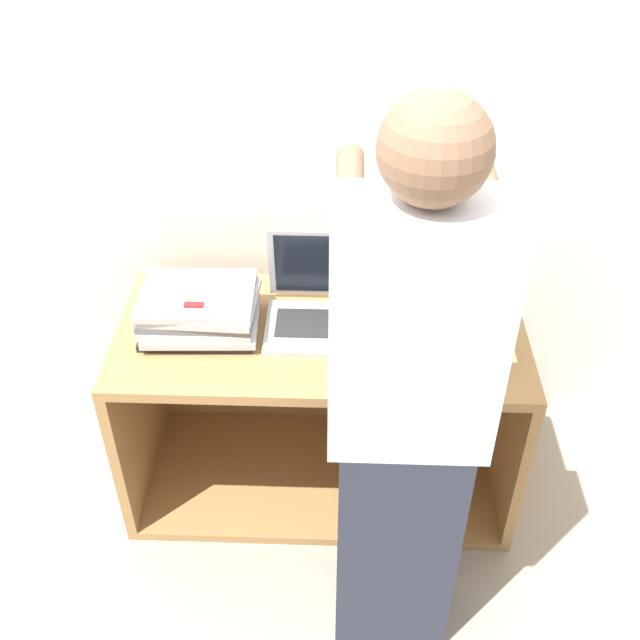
# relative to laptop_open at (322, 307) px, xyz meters

# --- Properties ---
(ground_plane) EXTENTS (12.00, 12.00, 0.00)m
(ground_plane) POSITION_rel_laptop_open_xyz_m (0.00, -0.38, -0.78)
(ground_plane) COLOR #9E9384
(wall_back) EXTENTS (8.00, 0.05, 2.40)m
(wall_back) POSITION_rel_laptop_open_xyz_m (0.00, 0.37, 0.42)
(wall_back) COLOR silver
(wall_back) RESTS_ON ground_plane
(cart) EXTENTS (1.35, 0.65, 0.72)m
(cart) POSITION_rel_laptop_open_xyz_m (0.00, 0.02, -0.42)
(cart) COLOR #A87A47
(cart) RESTS_ON ground_plane
(laptop_open) EXTENTS (0.37, 0.32, 0.29)m
(laptop_open) POSITION_rel_laptop_open_xyz_m (0.00, 0.00, 0.00)
(laptop_open) COLOR #B7B7BC
(laptop_open) RESTS_ON cart
(laptop_stack_left) EXTENTS (0.39, 0.30, 0.14)m
(laptop_stack_left) POSITION_rel_laptop_open_xyz_m (-0.40, -0.05, 0.01)
(laptop_stack_left) COLOR #232326
(laptop_stack_left) RESTS_ON cart
(laptop_stack_right) EXTENTS (0.40, 0.30, 0.07)m
(laptop_stack_right) POSITION_rel_laptop_open_xyz_m (0.40, -0.05, -0.02)
(laptop_stack_right) COLOR slate
(laptop_stack_right) RESTS_ON cart
(person) EXTENTS (0.40, 0.54, 1.75)m
(person) POSITION_rel_laptop_open_xyz_m (0.24, -0.63, 0.11)
(person) COLOR #2D3342
(person) RESTS_ON ground_plane
(inventory_tag) EXTENTS (0.06, 0.02, 0.01)m
(inventory_tag) POSITION_rel_laptop_open_xyz_m (-0.40, -0.12, 0.09)
(inventory_tag) COLOR red
(inventory_tag) RESTS_ON laptop_stack_left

